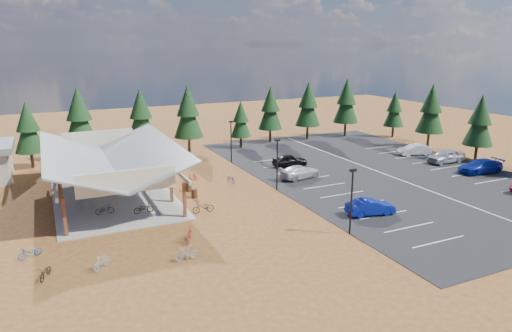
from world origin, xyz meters
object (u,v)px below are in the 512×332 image
at_px(bike_0, 105,209).
at_px(car_3, 300,172).
at_px(bike_10, 30,252).
at_px(car_8, 446,156).
at_px(bike_6, 124,180).
at_px(bike_13, 187,253).
at_px(trash_bin_1, 189,187).
at_px(bike_3, 88,173).
at_px(car_7, 480,166).
at_px(bike_15, 192,178).
at_px(bike_1, 86,205).
at_px(bike_pavilion, 110,157).
at_px(bike_14, 231,178).
at_px(car_9, 414,150).
at_px(bike_8, 45,272).
at_px(lamp_post_2, 231,139).
at_px(bike_5, 127,191).
at_px(lamp_post_1, 277,161).
at_px(trash_bin_0, 194,193).
at_px(car_4, 290,160).
at_px(bike_16, 203,207).
at_px(bike_4, 144,208).
at_px(lamp_post_0, 352,197).
at_px(bike_11, 190,234).
at_px(bike_9, 101,262).
at_px(car_1, 370,207).
at_px(bike_2, 98,182).
at_px(bike_7, 118,169).

relative_size(bike_0, car_3, 0.32).
height_order(bike_10, car_8, car_8).
distance_m(bike_0, bike_6, 8.75).
bearing_deg(bike_13, car_8, 109.06).
bearing_deg(trash_bin_1, bike_3, 133.82).
xyz_separation_m(bike_13, car_7, (36.04, 6.79, 0.30)).
xyz_separation_m(trash_bin_1, bike_15, (1.21, 3.00, -0.01)).
bearing_deg(bike_1, bike_pavilion, -41.59).
bearing_deg(bike_14, bike_0, -171.17).
bearing_deg(bike_1, car_9, -87.25).
bearing_deg(bike_8, lamp_post_2, 68.11).
xyz_separation_m(bike_5, car_8, (37.44, -3.08, 0.21)).
bearing_deg(car_7, lamp_post_1, -94.09).
height_order(trash_bin_0, bike_15, trash_bin_0).
distance_m(bike_10, car_4, 30.75).
distance_m(bike_pavilion, trash_bin_0, 8.56).
xyz_separation_m(bike_1, bike_16, (9.08, -4.55, -0.09)).
relative_size(bike_8, bike_10, 0.97).
height_order(bike_14, bike_15, bike_15).
distance_m(bike_4, bike_16, 5.04).
bearing_deg(bike_pavilion, lamp_post_0, -48.58).
xyz_separation_m(lamp_post_1, car_8, (23.60, 0.79, -2.11)).
distance_m(lamp_post_1, bike_8, 23.39).
height_order(bike_4, bike_8, bike_4).
height_order(trash_bin_0, trash_bin_1, same).
xyz_separation_m(trash_bin_0, trash_bin_1, (0.10, 2.18, 0.00)).
height_order(trash_bin_1, bike_1, bike_1).
bearing_deg(lamp_post_2, car_8, -25.40).
xyz_separation_m(bike_11, car_3, (15.60, 10.63, 0.19)).
bearing_deg(bike_9, bike_16, -99.46).
xyz_separation_m(trash_bin_1, car_7, (31.55, -7.54, 0.34)).
bearing_deg(bike_5, bike_9, 162.31).
relative_size(bike_1, bike_9, 1.05).
bearing_deg(bike_10, car_7, 68.76).
relative_size(bike_pavilion, car_1, 4.67).
bearing_deg(bike_4, bike_10, 118.62).
xyz_separation_m(bike_2, car_1, (19.94, -18.04, 0.16)).
xyz_separation_m(bike_9, bike_10, (-4.18, 3.62, -0.05)).
height_order(bike_5, bike_13, bike_5).
bearing_deg(car_3, bike_8, 106.43).
distance_m(bike_7, car_7, 40.48).
relative_size(bike_1, bike_3, 0.95).
relative_size(trash_bin_0, bike_8, 0.58).
distance_m(bike_8, bike_9, 3.29).
bearing_deg(bike_0, bike_1, 40.56).
relative_size(lamp_post_1, car_1, 1.24).
bearing_deg(bike_1, car_7, -100.69).
xyz_separation_m(lamp_post_0, bike_10, (-22.03, 5.83, -2.56)).
bearing_deg(bike_8, bike_0, 86.42).
height_order(lamp_post_2, car_1, lamp_post_2).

